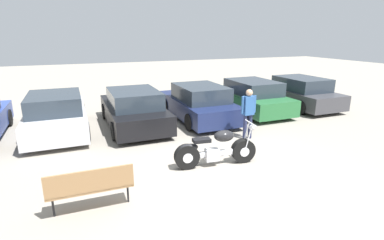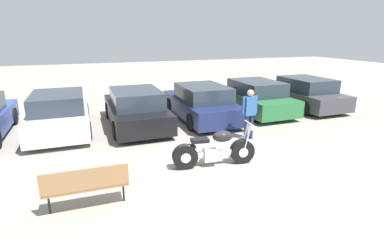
% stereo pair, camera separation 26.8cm
% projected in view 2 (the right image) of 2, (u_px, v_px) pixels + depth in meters
% --- Properties ---
extents(ground_plane, '(60.00, 60.00, 0.00)m').
position_uv_depth(ground_plane, '(212.00, 170.00, 7.44)').
color(ground_plane, gray).
extents(motorcycle, '(2.16, 0.70, 1.07)m').
position_uv_depth(motorcycle, '(214.00, 150.00, 7.56)').
color(motorcycle, black).
rests_on(motorcycle, ground_plane).
extents(parked_car_silver, '(1.92, 4.35, 1.36)m').
position_uv_depth(parked_car_silver, '(60.00, 113.00, 10.23)').
color(parked_car_silver, '#BCBCC1').
rests_on(parked_car_silver, ground_plane).
extents(parked_car_black, '(1.92, 4.35, 1.36)m').
position_uv_depth(parked_car_black, '(136.00, 109.00, 10.83)').
color(parked_car_black, black).
rests_on(parked_car_black, ground_plane).
extents(parked_car_navy, '(1.92, 4.35, 1.36)m').
position_uv_depth(parked_car_navy, '(201.00, 103.00, 11.71)').
color(parked_car_navy, '#19234C').
rests_on(parked_car_navy, ground_plane).
extents(parked_car_green, '(1.92, 4.35, 1.36)m').
position_uv_depth(parked_car_green, '(254.00, 97.00, 12.83)').
color(parked_car_green, '#286B38').
rests_on(parked_car_green, ground_plane).
extents(parked_car_dark_grey, '(1.92, 4.35, 1.36)m').
position_uv_depth(parked_car_dark_grey, '(303.00, 93.00, 13.66)').
color(parked_car_dark_grey, '#3D3D42').
rests_on(parked_car_dark_grey, ground_plane).
extents(park_bench, '(1.57, 0.41, 0.89)m').
position_uv_depth(park_bench, '(86.00, 184.00, 5.61)').
color(park_bench, '#997047').
rests_on(park_bench, ground_plane).
extents(person_standing, '(0.52, 0.22, 1.61)m').
position_uv_depth(person_standing, '(250.00, 110.00, 9.35)').
color(person_standing, '#232847').
rests_on(person_standing, ground_plane).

